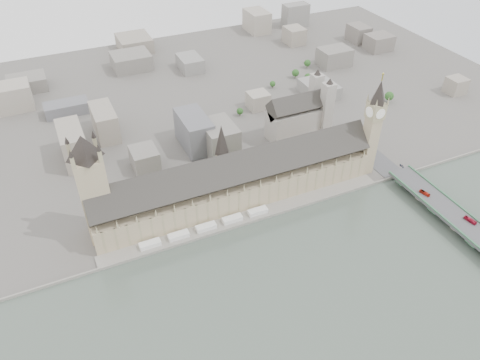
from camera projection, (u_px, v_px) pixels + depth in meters
name	position (u px, v px, depth m)	size (l,w,h in m)	color
ground	(244.00, 213.00, 426.27)	(900.00, 900.00, 0.00)	#595651
embankment_wall	(251.00, 222.00, 414.55)	(600.00, 1.50, 3.00)	gray
river_terrace	(248.00, 217.00, 420.26)	(270.00, 15.00, 2.00)	gray
terrace_tents	(206.00, 227.00, 405.71)	(118.00, 7.00, 4.00)	white
palace_of_westminster	(235.00, 181.00, 426.55)	(265.00, 40.73, 55.44)	tan
elizabeth_tower	(374.00, 122.00, 441.55)	(17.00, 17.00, 107.50)	tan
victoria_tower	(92.00, 183.00, 371.32)	(30.00, 30.00, 100.00)	tan
central_tower	(222.00, 148.00, 406.25)	(13.00, 13.00, 48.00)	tan
westminster_bridge	(452.00, 218.00, 413.08)	(25.00, 325.00, 10.25)	#474749
westminster_abbey	(300.00, 116.00, 515.55)	(68.00, 36.00, 64.00)	gray
city_skyline_inland	(163.00, 84.00, 591.01)	(720.00, 360.00, 38.00)	gray
park_trees	(210.00, 173.00, 461.60)	(110.00, 30.00, 15.00)	#234D1B
red_bus_north	(425.00, 193.00, 430.42)	(2.46, 10.51, 2.93)	red
red_bus_south	(470.00, 220.00, 401.11)	(2.66, 11.39, 3.17)	#A5142C
car_approach	(402.00, 166.00, 465.16)	(2.18, 5.35, 1.55)	gray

